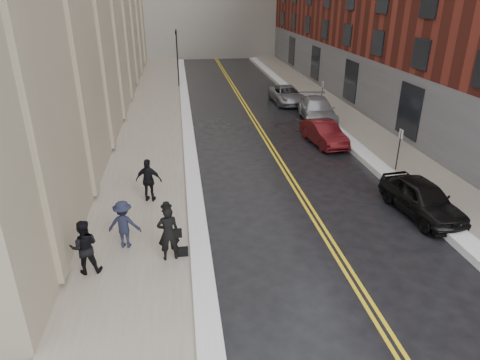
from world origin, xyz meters
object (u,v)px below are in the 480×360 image
object	(u,v)px
car_silver_near	(317,110)
pedestrian_b	(124,224)
pedestrian_c	(149,180)
car_maroon	(324,133)
pedestrian_main	(168,233)
car_black	(422,198)
car_silver_far	(287,95)
pedestrian_a	(84,247)

from	to	relation	value
car_silver_near	pedestrian_b	size ratio (longest dim) A/B	3.08
pedestrian_c	car_maroon	bearing A→B (deg)	-132.84
car_maroon	pedestrian_b	world-z (taller)	pedestrian_b
car_silver_near	pedestrian_main	xyz separation A→B (m)	(-10.02, -15.74, 0.35)
car_silver_near	pedestrian_c	bearing A→B (deg)	-126.46
car_silver_near	car_black	bearing A→B (deg)	-82.44
car_silver_near	pedestrian_main	bearing A→B (deg)	-114.93
car_maroon	car_silver_far	distance (m)	10.20
car_silver_far	pedestrian_b	world-z (taller)	pedestrian_b
pedestrian_a	car_black	bearing A→B (deg)	-175.15
car_silver_far	pedestrian_main	distance (m)	23.06
pedestrian_b	pedestrian_main	bearing A→B (deg)	156.16
pedestrian_main	car_maroon	bearing A→B (deg)	-137.70
car_black	pedestrian_b	xyz separation A→B (m)	(-11.55, -0.99, 0.30)
pedestrian_a	pedestrian_b	size ratio (longest dim) A/B	1.05
car_black	pedestrian_b	size ratio (longest dim) A/B	2.44
car_black	car_silver_near	xyz separation A→B (m)	(-0.00, 13.77, 0.06)
car_silver_far	pedestrian_main	bearing A→B (deg)	-115.46
car_maroon	pedestrian_b	size ratio (longest dim) A/B	2.36
car_silver_near	pedestrian_a	bearing A→B (deg)	-120.49
car_black	car_silver_far	bearing A→B (deg)	86.64
car_black	pedestrian_main	size ratio (longest dim) A/B	2.16
car_black	car_silver_near	bearing A→B (deg)	84.15
pedestrian_a	car_maroon	bearing A→B (deg)	-141.07
pedestrian_c	pedestrian_main	bearing A→B (deg)	114.40
car_black	pedestrian_main	bearing A→B (deg)	-174.70
car_silver_near	pedestrian_c	size ratio (longest dim) A/B	2.86
car_black	car_maroon	xyz separation A→B (m)	(-1.13, 8.97, -0.05)
car_maroon	car_silver_far	xyz separation A→B (m)	(0.29, 10.19, -0.01)
pedestrian_c	car_black	bearing A→B (deg)	-179.37
car_silver_near	car_silver_far	size ratio (longest dim) A/B	1.12
car_black	pedestrian_a	distance (m)	12.82
pedestrian_b	pedestrian_c	bearing A→B (deg)	-91.61
car_maroon	pedestrian_main	distance (m)	14.11
pedestrian_a	pedestrian_c	distance (m)	5.15
car_maroon	pedestrian_c	bearing A→B (deg)	-153.64
car_maroon	pedestrian_main	bearing A→B (deg)	-136.26
car_silver_far	pedestrian_c	world-z (taller)	pedestrian_c
car_maroon	pedestrian_c	world-z (taller)	pedestrian_c
car_black	car_silver_far	distance (m)	19.18
car_black	pedestrian_b	world-z (taller)	pedestrian_b
car_silver_far	pedestrian_b	bearing A→B (deg)	-119.95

